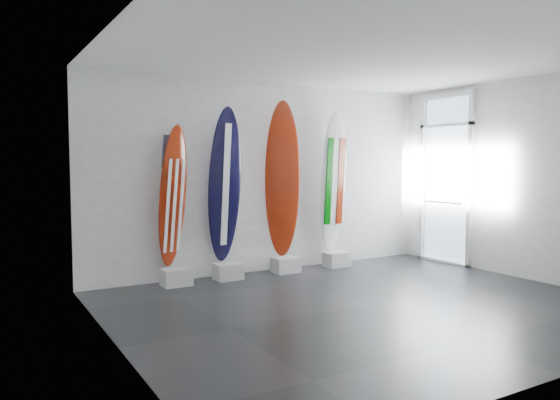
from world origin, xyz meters
TOP-DOWN VIEW (x-y plane):
  - floor at (0.00, 0.00)m, footprint 6.00×6.00m
  - ceiling at (0.00, 0.00)m, footprint 6.00×6.00m
  - wall_back at (0.00, 2.50)m, footprint 6.00×0.00m
  - wall_left at (-3.00, 0.00)m, footprint 0.00×5.00m
  - wall_right at (3.00, 0.00)m, footprint 0.00×5.00m
  - display_block_usa at (-1.67, 2.18)m, footprint 0.40×0.30m
  - surfboard_usa at (-1.67, 2.28)m, footprint 0.55×0.47m
  - display_block_navy at (-0.87, 2.18)m, footprint 0.40×0.30m
  - surfboard_navy at (-0.87, 2.28)m, footprint 0.53×0.35m
  - display_block_swiss at (0.12, 2.18)m, footprint 0.40×0.30m
  - surfboard_swiss at (0.12, 2.28)m, footprint 0.58×0.35m
  - display_block_italy at (1.12, 2.18)m, footprint 0.40×0.30m
  - surfboard_italy at (1.12, 2.28)m, footprint 0.55×0.28m
  - wall_outlet at (-2.45, 2.48)m, footprint 0.09×0.02m
  - glass_door at (2.97, 1.55)m, footprint 0.12×1.16m
  - balcony at (4.30, 1.55)m, footprint 2.80×2.20m

SIDE VIEW (x-z plane):
  - floor at x=0.00m, z-range 0.00..0.00m
  - display_block_usa at x=-1.67m, z-range 0.00..0.24m
  - display_block_navy at x=-0.87m, z-range 0.00..0.24m
  - display_block_swiss at x=0.12m, z-range 0.00..0.24m
  - display_block_italy at x=1.12m, z-range 0.00..0.24m
  - wall_outlet at x=-2.45m, z-range 0.28..0.41m
  - balcony at x=4.30m, z-range -0.10..1.10m
  - surfboard_usa at x=-1.67m, z-range 0.23..2.27m
  - surfboard_navy at x=-0.87m, z-range 0.24..2.56m
  - surfboard_italy at x=1.12m, z-range 0.24..2.60m
  - glass_door at x=2.97m, z-range 0.00..2.85m
  - surfboard_swiss at x=0.12m, z-range 0.24..2.71m
  - wall_back at x=0.00m, z-range -1.50..4.50m
  - wall_left at x=-3.00m, z-range -1.00..4.00m
  - wall_right at x=3.00m, z-range -1.00..4.00m
  - ceiling at x=0.00m, z-range 3.00..3.00m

